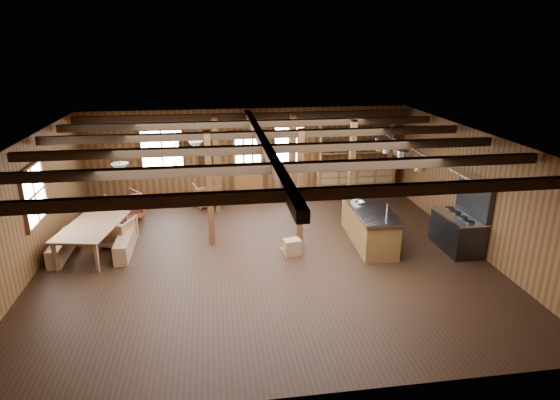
% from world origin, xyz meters
% --- Properties ---
extents(room, '(10.04, 9.04, 2.84)m').
position_xyz_m(room, '(0.00, 0.00, 1.40)').
color(room, black).
rests_on(room, ground).
extents(ceiling_joists, '(9.80, 8.82, 0.18)m').
position_xyz_m(ceiling_joists, '(0.00, 0.18, 2.68)').
color(ceiling_joists, black).
rests_on(ceiling_joists, ceiling).
extents(timber_posts, '(3.95, 2.35, 2.80)m').
position_xyz_m(timber_posts, '(0.52, 2.08, 1.40)').
color(timber_posts, '#432813').
rests_on(timber_posts, floor).
extents(back_door, '(1.02, 0.08, 2.15)m').
position_xyz_m(back_door, '(0.00, 4.45, 0.88)').
color(back_door, brown).
rests_on(back_door, floor).
extents(window_back_left, '(1.32, 0.06, 1.32)m').
position_xyz_m(window_back_left, '(-2.60, 4.46, 1.60)').
color(window_back_left, white).
rests_on(window_back_left, wall_back).
extents(window_back_right, '(1.02, 0.06, 1.32)m').
position_xyz_m(window_back_right, '(1.30, 4.46, 1.60)').
color(window_back_right, white).
rests_on(window_back_right, wall_back).
extents(window_left, '(0.14, 1.24, 1.32)m').
position_xyz_m(window_left, '(-4.96, 0.50, 1.60)').
color(window_left, white).
rests_on(window_left, wall_back).
extents(notice_boards, '(1.08, 0.03, 0.90)m').
position_xyz_m(notice_boards, '(-1.50, 4.46, 1.64)').
color(notice_boards, beige).
rests_on(notice_boards, wall_back).
extents(back_counter, '(2.55, 0.60, 2.45)m').
position_xyz_m(back_counter, '(3.40, 4.20, 0.60)').
color(back_counter, brown).
rests_on(back_counter, floor).
extents(pendant_lamps, '(1.86, 2.36, 0.66)m').
position_xyz_m(pendant_lamps, '(-2.25, 1.00, 2.25)').
color(pendant_lamps, '#2B2B2D').
rests_on(pendant_lamps, ceiling).
extents(pot_rack, '(0.42, 3.00, 0.46)m').
position_xyz_m(pot_rack, '(3.18, 0.32, 2.28)').
color(pot_rack, '#2B2B2D').
rests_on(pot_rack, ceiling).
extents(kitchen_island, '(0.99, 2.54, 1.20)m').
position_xyz_m(kitchen_island, '(2.65, 0.52, 0.48)').
color(kitchen_island, brown).
rests_on(kitchen_island, floor).
extents(step_stool, '(0.47, 0.37, 0.38)m').
position_xyz_m(step_stool, '(0.65, 0.06, 0.19)').
color(step_stool, '#986E45').
rests_on(step_stool, floor).
extents(commercial_range, '(0.78, 1.47, 1.82)m').
position_xyz_m(commercial_range, '(4.65, -0.19, 0.60)').
color(commercial_range, '#2B2B2D').
rests_on(commercial_range, floor).
extents(dining_table, '(1.50, 2.21, 0.71)m').
position_xyz_m(dining_table, '(-3.90, 0.79, 0.36)').
color(dining_table, brown).
rests_on(dining_table, floor).
extents(bench_wall, '(0.29, 1.56, 0.43)m').
position_xyz_m(bench_wall, '(-4.65, 0.79, 0.21)').
color(bench_wall, '#986E45').
rests_on(bench_wall, floor).
extents(bench_aisle, '(0.31, 1.63, 0.45)m').
position_xyz_m(bench_aisle, '(-3.23, 0.79, 0.22)').
color(bench_aisle, '#986E45').
rests_on(bench_aisle, floor).
extents(armchair_a, '(1.19, 1.19, 0.79)m').
position_xyz_m(armchair_a, '(-3.61, 2.96, 0.39)').
color(armchair_a, brown).
rests_on(armchair_a, floor).
extents(armchair_b, '(0.91, 0.92, 0.70)m').
position_xyz_m(armchair_b, '(-1.32, 3.80, 0.35)').
color(armchair_b, brown).
rests_on(armchair_b, floor).
extents(armchair_c, '(0.97, 0.98, 0.70)m').
position_xyz_m(armchair_c, '(-3.48, 1.21, 0.35)').
color(armchair_c, olive).
rests_on(armchair_c, floor).
extents(counter_pot, '(0.31, 0.31, 0.18)m').
position_xyz_m(counter_pot, '(2.54, 1.20, 1.03)').
color(counter_pot, silver).
rests_on(counter_pot, kitchen_island).
extents(bowl, '(0.28, 0.28, 0.06)m').
position_xyz_m(bowl, '(2.43, 0.72, 0.97)').
color(bowl, silver).
rests_on(bowl, kitchen_island).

